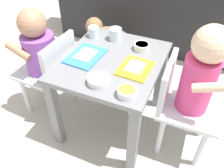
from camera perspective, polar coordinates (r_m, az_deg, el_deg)
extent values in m
plane|color=#B2ADA3|center=(1.46, 0.00, -8.85)|extent=(7.00, 7.00, 0.00)
cube|color=slate|center=(1.16, 0.00, 5.51)|extent=(0.48, 0.55, 0.03)
cube|color=slate|center=(1.24, -13.64, -7.13)|extent=(0.04, 0.04, 0.43)
cube|color=slate|center=(1.10, 5.14, -13.71)|extent=(0.04, 0.04, 0.43)
cube|color=slate|center=(1.55, -3.58, 5.16)|extent=(0.04, 0.04, 0.43)
cube|color=slate|center=(1.44, 11.61, 1.24)|extent=(0.04, 0.04, 0.43)
cube|color=silver|center=(1.41, -16.10, 3.13)|extent=(0.29, 0.29, 0.02)
cube|color=silver|center=(1.27, -12.62, 5.90)|extent=(0.04, 0.27, 0.22)
cylinder|color=purple|center=(1.35, -17.02, 7.15)|extent=(0.17, 0.17, 0.22)
sphere|color=#A87A5B|center=(1.27, -18.94, 13.88)|extent=(0.15, 0.15, 0.15)
cylinder|color=silver|center=(1.61, -15.70, 1.84)|extent=(0.03, 0.03, 0.28)
cylinder|color=silver|center=(1.51, -20.34, -2.46)|extent=(0.03, 0.03, 0.28)
cylinder|color=silver|center=(1.51, -9.82, -0.22)|extent=(0.03, 0.03, 0.28)
cylinder|color=silver|center=(1.40, -14.37, -5.02)|extent=(0.03, 0.03, 0.28)
cylinder|color=#A87A5B|center=(1.41, -16.50, 11.46)|extent=(0.15, 0.05, 0.09)
cylinder|color=#A87A5B|center=(1.29, -21.85, 7.42)|extent=(0.15, 0.05, 0.09)
cube|color=silver|center=(1.20, 18.38, -5.40)|extent=(0.28, 0.28, 0.02)
cube|color=silver|center=(1.12, 13.29, 0.47)|extent=(0.03, 0.27, 0.22)
cylinder|color=#D83F7F|center=(1.10, 19.94, -0.10)|extent=(0.15, 0.15, 0.27)
sphere|color=beige|center=(0.99, 23.20, 8.89)|extent=(0.16, 0.16, 0.16)
cylinder|color=silver|center=(1.25, 20.88, -14.39)|extent=(0.03, 0.03, 0.28)
cylinder|color=silver|center=(1.38, 21.75, -7.90)|extent=(0.03, 0.03, 0.28)
cylinder|color=silver|center=(1.24, 11.70, -12.14)|extent=(0.03, 0.03, 0.28)
cylinder|color=silver|center=(1.37, 13.62, -5.87)|extent=(0.03, 0.03, 0.28)
cylinder|color=beige|center=(1.00, 22.96, -0.76)|extent=(0.15, 0.04, 0.09)
cylinder|color=beige|center=(1.14, 23.61, 4.49)|extent=(0.15, 0.04, 0.09)
ellipsoid|color=olive|center=(1.80, 0.45, 10.78)|extent=(0.40, 0.29, 0.17)
sphere|color=olive|center=(1.91, -4.40, 13.91)|extent=(0.14, 0.14, 0.14)
sphere|color=black|center=(1.94, -5.43, 14.19)|extent=(0.06, 0.06, 0.06)
torus|color=green|center=(1.89, -3.55, 13.24)|extent=(0.07, 0.12, 0.12)
sphere|color=olive|center=(1.69, 4.91, 9.82)|extent=(0.05, 0.05, 0.05)
cylinder|color=olive|center=(1.97, -0.72, 8.72)|extent=(0.04, 0.04, 0.14)
cylinder|color=olive|center=(1.90, -2.94, 7.41)|extent=(0.04, 0.04, 0.14)
cylinder|color=olive|center=(1.86, 3.86, 6.56)|extent=(0.04, 0.04, 0.14)
cylinder|color=olive|center=(1.79, 1.69, 5.11)|extent=(0.04, 0.04, 0.14)
cube|color=#388CD8|center=(1.18, -6.43, 6.82)|extent=(0.16, 0.21, 0.01)
cube|color=white|center=(1.17, -6.46, 7.15)|extent=(0.09, 0.12, 0.01)
cube|color=gold|center=(1.09, 5.69, 3.84)|extent=(0.15, 0.18, 0.01)
cube|color=white|center=(1.09, 5.72, 4.18)|extent=(0.08, 0.10, 0.01)
cylinder|color=white|center=(1.34, -4.50, 12.56)|extent=(0.06, 0.06, 0.06)
cylinder|color=silver|center=(1.34, -4.48, 12.21)|extent=(0.05, 0.05, 0.04)
cylinder|color=white|center=(1.30, 0.83, 12.09)|extent=(0.07, 0.07, 0.07)
cylinder|color=silver|center=(1.31, 0.82, 11.64)|extent=(0.06, 0.06, 0.04)
cylinder|color=white|center=(1.00, -3.25, 0.96)|extent=(0.10, 0.10, 0.03)
cylinder|color=#4C8C33|center=(1.00, -3.27, 1.50)|extent=(0.08, 0.08, 0.01)
cylinder|color=white|center=(1.23, 7.24, 9.01)|extent=(0.08, 0.08, 0.03)
cylinder|color=gold|center=(1.22, 7.30, 9.55)|extent=(0.07, 0.07, 0.01)
cylinder|color=white|center=(0.94, 3.67, -2.01)|extent=(0.08, 0.08, 0.03)
cylinder|color=gold|center=(0.94, 3.70, -1.42)|extent=(0.07, 0.07, 0.01)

